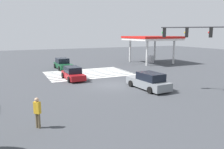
{
  "coord_description": "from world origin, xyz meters",
  "views": [
    {
      "loc": [
        9.38,
        19.99,
        5.27
      ],
      "look_at": [
        0.0,
        0.0,
        1.12
      ],
      "focal_mm": 35.0,
      "sensor_mm": 36.0,
      "label": 1
    }
  ],
  "objects_px": {
    "car_5": "(149,81)",
    "traffic_signal_mast": "(206,42)",
    "car_4": "(73,74)",
    "car_2": "(63,64)",
    "pedestrian": "(37,111)"
  },
  "relations": [
    {
      "from": "car_5",
      "to": "traffic_signal_mast",
      "type": "bearing_deg",
      "value": -135.36
    },
    {
      "from": "traffic_signal_mast",
      "to": "car_4",
      "type": "distance_m",
      "value": 14.47
    },
    {
      "from": "car_2",
      "to": "car_5",
      "type": "height_order",
      "value": "car_5"
    },
    {
      "from": "traffic_signal_mast",
      "to": "car_2",
      "type": "xyz_separation_m",
      "value": [
        8.38,
        -18.88,
        -3.77
      ]
    },
    {
      "from": "car_4",
      "to": "car_5",
      "type": "distance_m",
      "value": 9.2
    },
    {
      "from": "car_4",
      "to": "car_5",
      "type": "bearing_deg",
      "value": 34.75
    },
    {
      "from": "car_5",
      "to": "car_4",
      "type": "bearing_deg",
      "value": 31.77
    },
    {
      "from": "car_4",
      "to": "traffic_signal_mast",
      "type": "bearing_deg",
      "value": 39.19
    },
    {
      "from": "car_2",
      "to": "car_4",
      "type": "bearing_deg",
      "value": -6.86
    },
    {
      "from": "traffic_signal_mast",
      "to": "car_4",
      "type": "bearing_deg",
      "value": -4.55
    },
    {
      "from": "car_4",
      "to": "pedestrian",
      "type": "height_order",
      "value": "pedestrian"
    },
    {
      "from": "car_5",
      "to": "car_2",
      "type": "bearing_deg",
      "value": 12.54
    },
    {
      "from": "pedestrian",
      "to": "car_4",
      "type": "bearing_deg",
      "value": 23.33
    },
    {
      "from": "car_4",
      "to": "pedestrian",
      "type": "distance_m",
      "value": 13.3
    },
    {
      "from": "car_5",
      "to": "pedestrian",
      "type": "distance_m",
      "value": 11.73
    }
  ]
}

